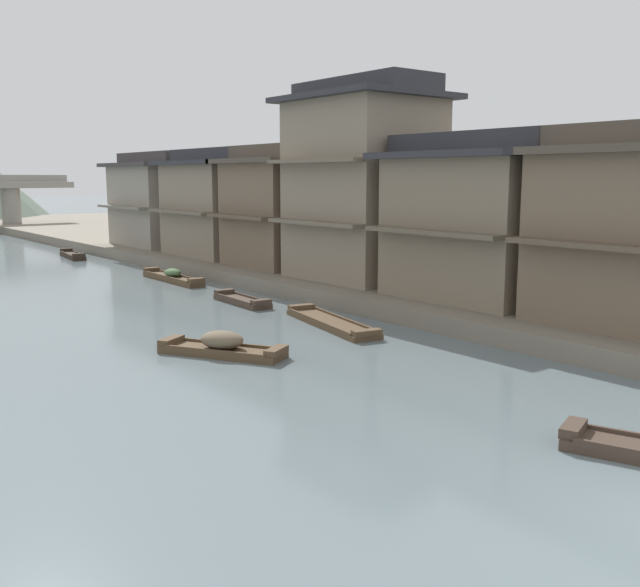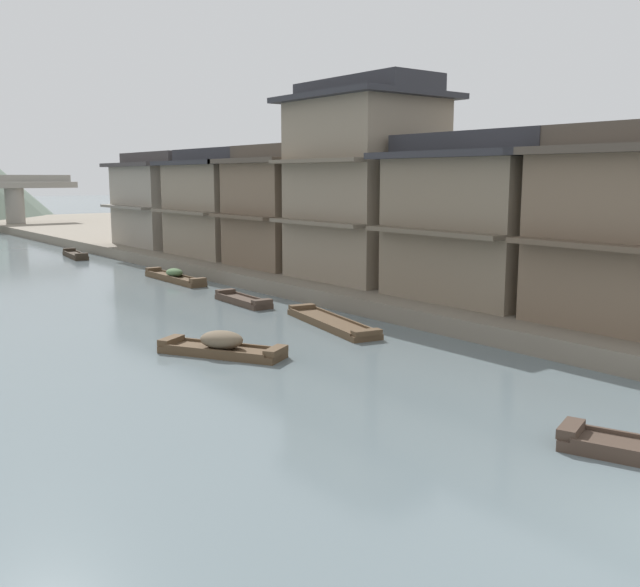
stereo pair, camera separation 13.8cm
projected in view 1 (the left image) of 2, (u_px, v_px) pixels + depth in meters
The scene contains 11 objects.
riverbank_right at pixel (317, 258), 43.05m from camera, with size 18.00×110.00×0.65m, color slate.
boat_moored_nearest at pixel (242, 300), 29.27m from camera, with size 1.07×3.52×0.40m.
boat_moored_second at pixel (222, 346), 20.79m from camera, with size 2.82×3.84×0.73m.
boat_moored_third at pixel (73, 255), 46.04m from camera, with size 1.33×4.10×0.45m.
boat_moored_far at pixel (331, 323), 24.89m from camera, with size 2.19×5.48×0.36m.
boat_upstream_distant at pixel (173, 277), 35.58m from camera, with size 0.92×5.42×0.65m.
house_waterfront_second at pixel (475, 218), 26.37m from camera, with size 5.32×6.95×6.14m.
house_waterfront_tall at pixel (363, 182), 31.58m from camera, with size 6.05×6.78×8.74m.
house_waterfront_narrow at pixel (282, 207), 36.40m from camera, with size 5.78×5.97×6.14m.
house_waterfront_far at pixel (223, 203), 41.44m from camera, with size 6.19×7.28×6.14m.
house_waterfront_end at pixel (162, 200), 47.59m from camera, with size 6.18×7.57×6.14m.
Camera 1 is at (-10.70, -3.77, 5.17)m, focal length 39.82 mm.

